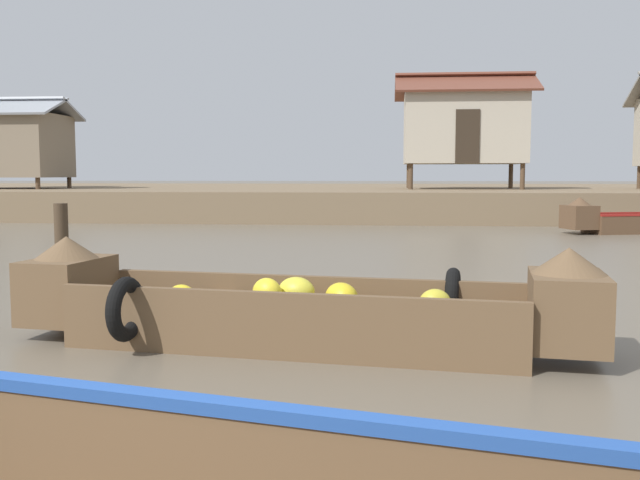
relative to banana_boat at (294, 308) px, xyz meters
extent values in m
plane|color=#665B4C|center=(-0.53, 5.60, -0.32)|extent=(300.00, 300.00, 0.00)
cube|color=#756047|center=(-0.53, 24.33, 0.14)|extent=(160.00, 20.00, 0.92)
cube|color=brown|center=(0.02, 0.00, -0.26)|extent=(3.82, 1.50, 0.12)
cube|color=brown|center=(0.09, 0.45, 0.01)|extent=(3.70, 0.59, 0.41)
cube|color=brown|center=(-0.04, -0.46, 0.01)|extent=(3.70, 0.59, 0.41)
cube|color=brown|center=(2.14, -0.30, 0.08)|extent=(0.66, 0.92, 0.56)
cone|color=brown|center=(2.14, -0.30, 0.46)|extent=(0.63, 0.63, 0.20)
cube|color=brown|center=(-2.09, 0.29, 0.08)|extent=(0.66, 0.92, 0.56)
cone|color=brown|center=(-2.09, 0.29, 0.46)|extent=(0.63, 0.63, 0.20)
cube|color=brown|center=(-0.76, 0.11, 0.03)|extent=(0.32, 0.92, 0.05)
torus|color=black|center=(1.34, 0.40, 0.05)|extent=(0.19, 0.53, 0.52)
torus|color=black|center=(-1.29, -0.40, 0.05)|extent=(0.19, 0.53, 0.52)
ellipsoid|color=yellow|center=(-0.96, 0.01, 0.07)|extent=(0.28, 0.21, 0.23)
ellipsoid|color=gold|center=(1.16, 0.01, 0.06)|extent=(0.28, 0.24, 0.24)
ellipsoid|color=yellow|center=(-0.23, 0.05, 0.12)|extent=(0.34, 0.32, 0.25)
ellipsoid|color=yellow|center=(0.00, 0.19, 0.11)|extent=(0.40, 0.36, 0.25)
ellipsoid|color=yellow|center=(0.39, 0.10, 0.08)|extent=(0.40, 0.41, 0.24)
ellipsoid|color=gold|center=(-0.78, -0.16, 0.00)|extent=(0.26, 0.32, 0.21)
ellipsoid|color=gold|center=(-1.00, -0.09, 0.05)|extent=(0.36, 0.36, 0.23)
ellipsoid|color=gold|center=(-0.93, -0.11, 0.04)|extent=(0.31, 0.33, 0.26)
cube|color=brown|center=(-0.20, -3.25, 0.03)|extent=(4.58, 1.17, 0.45)
cube|color=#234C9E|center=(-0.20, -3.25, 0.27)|extent=(4.59, 1.19, 0.05)
cube|color=brown|center=(5.37, 11.87, 0.09)|extent=(0.83, 0.91, 0.57)
cone|color=brown|center=(5.37, 11.87, 0.47)|extent=(0.67, 0.67, 0.20)
cylinder|color=#4C3826|center=(-11.34, 17.96, 0.81)|extent=(0.16, 0.16, 0.41)
cylinder|color=#4C3826|center=(-11.34, 20.42, 0.81)|extent=(0.16, 0.16, 0.41)
cube|color=#7A6B56|center=(-13.09, 19.19, 2.15)|extent=(3.90, 2.86, 2.28)
cube|color=#9399A0|center=(-13.09, 19.90, 3.52)|extent=(4.60, 1.93, 0.76)
cylinder|color=#4C3826|center=(1.54, 18.97, 1.05)|extent=(0.16, 0.16, 0.89)
cylinder|color=#4C3826|center=(5.30, 18.97, 1.05)|extent=(0.16, 0.16, 0.89)
cylinder|color=#4C3826|center=(1.54, 21.29, 1.05)|extent=(0.16, 0.16, 0.89)
cylinder|color=#4C3826|center=(5.30, 21.29, 1.05)|extent=(0.16, 0.16, 0.89)
cube|color=#B2A893|center=(3.42, 20.13, 2.77)|extent=(4.16, 2.72, 2.54)
cube|color=#2D2319|center=(3.42, 18.75, 2.40)|extent=(0.80, 0.04, 1.80)
cube|color=brown|center=(3.42, 19.45, 4.28)|extent=(4.86, 1.85, 0.83)
cube|color=brown|center=(3.42, 20.81, 4.28)|extent=(4.86, 1.85, 0.83)
cylinder|color=#4C3826|center=(9.70, 20.70, 1.01)|extent=(0.16, 0.16, 0.81)
cylinder|color=#423323|center=(-2.57, 1.22, 0.25)|extent=(0.14, 0.14, 1.13)
camera|label=1|loc=(0.77, -5.81, 1.11)|focal=40.07mm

